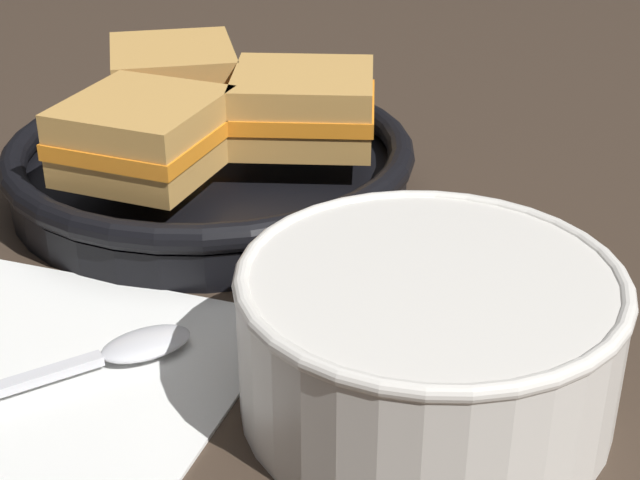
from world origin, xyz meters
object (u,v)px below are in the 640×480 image
object	(u,v)px
soup_bowl	(428,331)
sandwich_near_right	(143,136)
skillet	(210,165)
spoon	(108,355)
sandwich_far_left	(303,107)
sandwich_near_left	(174,78)

from	to	relation	value
soup_bowl	sandwich_near_right	xyz separation A→B (m)	(-0.18, 0.16, 0.02)
sandwich_near_right	skillet	bearing A→B (deg)	66.41
spoon	sandwich_far_left	size ratio (longest dim) A/B	1.28
sandwich_near_left	sandwich_far_left	xyz separation A→B (m)	(0.10, -0.05, 0.00)
soup_bowl	sandwich_far_left	bearing A→B (deg)	111.78
soup_bowl	spoon	distance (m)	0.16
soup_bowl	sandwich_near_right	world-z (taller)	sandwich_near_right
soup_bowl	skillet	world-z (taller)	soup_bowl
skillet	sandwich_far_left	distance (m)	0.08
sandwich_near_right	sandwich_far_left	xyz separation A→B (m)	(0.09, 0.06, 0.00)
skillet	sandwich_near_left	xyz separation A→B (m)	(-0.04, 0.05, 0.04)
spoon	sandwich_near_right	xyz separation A→B (m)	(-0.02, 0.15, 0.06)
sandwich_near_left	sandwich_near_right	size ratio (longest dim) A/B	1.03
soup_bowl	sandwich_far_left	world-z (taller)	sandwich_far_left
sandwich_near_left	sandwich_near_right	xyz separation A→B (m)	(0.01, -0.11, 0.00)
spoon	sandwich_far_left	xyz separation A→B (m)	(0.07, 0.21, 0.06)
spoon	sandwich_near_right	distance (m)	0.16
sandwich_near_right	sandwich_near_left	bearing A→B (deg)	95.07
soup_bowl	spoon	bearing A→B (deg)	176.75
sandwich_near_left	sandwich_far_left	bearing A→B (deg)	-24.93
spoon	sandwich_far_left	distance (m)	0.23
sandwich_near_left	sandwich_near_right	world-z (taller)	same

